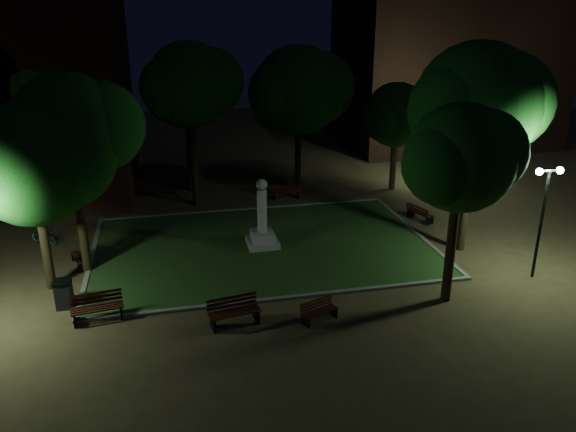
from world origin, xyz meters
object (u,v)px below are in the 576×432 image
object	(u,v)px
bench_far_side	(286,192)
trash_bin	(64,294)
bench_near_left	(234,312)
bench_right_side	(419,214)
bench_left_side	(82,257)
monument	(262,228)
bench_near_right	(319,311)
bicycle	(44,236)
bench_west_near	(97,308)

from	to	relation	value
bench_far_side	trash_bin	world-z (taller)	trash_bin
bench_near_left	bench_far_side	xyz separation A→B (m)	(4.75, 12.99, -0.06)
bench_right_side	bench_left_side	bearing A→B (deg)	76.33
monument	bench_far_side	world-z (taller)	monument
bench_right_side	trash_bin	size ratio (longest dim) A/B	1.49
bench_near_right	bicycle	size ratio (longest dim) A/B	0.97
bench_near_left	bench_left_side	world-z (taller)	bench_near_left
bench_right_side	bicycle	size ratio (longest dim) A/B	1.08
bench_left_side	bench_far_side	bearing A→B (deg)	105.06
trash_bin	bicycle	size ratio (longest dim) A/B	0.73
bench_far_side	bench_near_left	bearing A→B (deg)	76.32
monument	bench_west_near	bearing A→B (deg)	-143.55
monument	bench_near_left	distance (m)	6.79
monument	bench_near_right	size ratio (longest dim) A/B	2.19
bench_near_right	bench_west_near	distance (m)	7.83
bench_left_side	bench_west_near	bearing A→B (deg)	-5.56
bench_near_left	bench_left_side	size ratio (longest dim) A/B	1.16
monument	bench_far_side	distance (m)	7.09
monument	bench_right_side	distance (m)	8.68
monument	bench_west_near	size ratio (longest dim) A/B	1.73
bench_west_near	bicycle	size ratio (longest dim) A/B	1.23
monument	bench_near_right	distance (m)	6.90
bench_near_left	bench_far_side	world-z (taller)	bench_near_left
trash_bin	bicycle	xyz separation A→B (m)	(-1.79, 6.52, -0.16)
bench_right_side	bench_far_side	world-z (taller)	bench_far_side
bench_far_side	bench_near_right	bearing A→B (deg)	88.76
monument	bench_left_side	distance (m)	7.93
bench_west_near	bench_far_side	size ratio (longest dim) A/B	1.13
bench_near_left	bench_far_side	distance (m)	13.83
bench_west_near	bench_right_side	bearing A→B (deg)	15.19
bench_right_side	trash_bin	xyz separation A→B (m)	(-16.63, -5.42, 0.16)
bench_left_side	bench_far_side	distance (m)	12.52
bench_west_near	bicycle	xyz separation A→B (m)	(-3.05, 7.69, -0.06)
bench_left_side	bicycle	world-z (taller)	bench_left_side
bench_left_side	bicycle	bearing A→B (deg)	-163.46
bench_near_left	trash_bin	bearing A→B (deg)	147.23
bench_right_side	trash_bin	distance (m)	17.49
bench_far_side	bicycle	world-z (taller)	bench_far_side
trash_bin	bench_far_side	bearing A→B (deg)	44.36
monument	bench_near_right	world-z (taller)	monument
bench_left_side	bench_right_side	xyz separation A→B (m)	(16.43, 1.80, 0.00)
bench_near_right	bench_right_side	bearing A→B (deg)	25.97
bench_right_side	bench_west_near	bearing A→B (deg)	93.30
bench_near_right	trash_bin	size ratio (longest dim) A/B	1.33
monument	bicycle	world-z (taller)	monument
monument	trash_bin	world-z (taller)	monument
monument	bench_right_side	world-z (taller)	monument
bicycle	bench_near_left	bearing A→B (deg)	-105.13
bench_near_left	bench_west_near	bearing A→B (deg)	154.08
bench_near_right	bench_left_side	distance (m)	10.89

